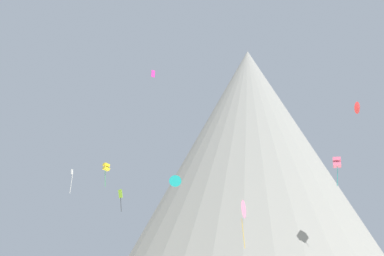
{
  "coord_description": "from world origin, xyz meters",
  "views": [
    {
      "loc": [
        -1.8,
        -33.71,
        3.17
      ],
      "look_at": [
        -1.68,
        37.74,
        20.78
      ],
      "focal_mm": 47.85,
      "sensor_mm": 36.0,
      "label": 1
    }
  ],
  "objects_px": {
    "kite_rainbow_mid": "(336,163)",
    "kite_lime_low": "(120,195)",
    "kite_red_mid": "(357,108)",
    "kite_cyan_low": "(308,197)",
    "kite_white_mid": "(71,176)",
    "rock_massif": "(255,163)",
    "kite_magenta_high": "(152,74)",
    "kite_teal_mid": "(174,181)",
    "kite_pink_low": "(242,210)",
    "kite_yellow_mid": "(105,167)"
  },
  "relations": [
    {
      "from": "rock_massif",
      "to": "kite_cyan_low",
      "type": "height_order",
      "value": "rock_massif"
    },
    {
      "from": "kite_magenta_high",
      "to": "kite_teal_mid",
      "type": "bearing_deg",
      "value": -101.02
    },
    {
      "from": "kite_lime_low",
      "to": "kite_rainbow_mid",
      "type": "bearing_deg",
      "value": -102.81
    },
    {
      "from": "rock_massif",
      "to": "kite_white_mid",
      "type": "relative_size",
      "value": 12.32
    },
    {
      "from": "kite_teal_mid",
      "to": "kite_lime_low",
      "type": "xyz_separation_m",
      "value": [
        -9.52,
        3.37,
        -1.98
      ]
    },
    {
      "from": "kite_lime_low",
      "to": "rock_massif",
      "type": "bearing_deg",
      "value": -53.13
    },
    {
      "from": "kite_magenta_high",
      "to": "kite_teal_mid",
      "type": "relative_size",
      "value": 0.61
    },
    {
      "from": "kite_rainbow_mid",
      "to": "kite_white_mid",
      "type": "distance_m",
      "value": 46.92
    },
    {
      "from": "kite_lime_low",
      "to": "kite_red_mid",
      "type": "xyz_separation_m",
      "value": [
        35.5,
        -19.47,
        10.07
      ]
    },
    {
      "from": "kite_cyan_low",
      "to": "kite_lime_low",
      "type": "relative_size",
      "value": 0.3
    },
    {
      "from": "kite_rainbow_mid",
      "to": "kite_yellow_mid",
      "type": "distance_m",
      "value": 41.06
    },
    {
      "from": "kite_rainbow_mid",
      "to": "kite_lime_low",
      "type": "height_order",
      "value": "kite_rainbow_mid"
    },
    {
      "from": "rock_massif",
      "to": "kite_teal_mid",
      "type": "xyz_separation_m",
      "value": [
        -16.55,
        -23.5,
        -7.13
      ]
    },
    {
      "from": "kite_cyan_low",
      "to": "kite_pink_low",
      "type": "relative_size",
      "value": 0.17
    },
    {
      "from": "kite_teal_mid",
      "to": "kite_pink_low",
      "type": "distance_m",
      "value": 17.1
    },
    {
      "from": "kite_teal_mid",
      "to": "kite_red_mid",
      "type": "relative_size",
      "value": 1.2
    },
    {
      "from": "kite_rainbow_mid",
      "to": "kite_lime_low",
      "type": "distance_m",
      "value": 36.53
    },
    {
      "from": "kite_lime_low",
      "to": "kite_teal_mid",
      "type": "bearing_deg",
      "value": -110.28
    },
    {
      "from": "kite_cyan_low",
      "to": "kite_pink_low",
      "type": "bearing_deg",
      "value": -145.87
    },
    {
      "from": "kite_rainbow_mid",
      "to": "kite_yellow_mid",
      "type": "bearing_deg",
      "value": -4.13
    },
    {
      "from": "kite_magenta_high",
      "to": "kite_yellow_mid",
      "type": "xyz_separation_m",
      "value": [
        -9.58,
        15.57,
        -12.62
      ]
    },
    {
      "from": "kite_teal_mid",
      "to": "kite_pink_low",
      "type": "relative_size",
      "value": 0.31
    },
    {
      "from": "rock_massif",
      "to": "kite_teal_mid",
      "type": "height_order",
      "value": "rock_massif"
    },
    {
      "from": "kite_cyan_low",
      "to": "kite_magenta_high",
      "type": "bearing_deg",
      "value": -173.3
    },
    {
      "from": "kite_red_mid",
      "to": "kite_white_mid",
      "type": "distance_m",
      "value": 51.76
    },
    {
      "from": "kite_lime_low",
      "to": "kite_white_mid",
      "type": "height_order",
      "value": "kite_white_mid"
    },
    {
      "from": "kite_rainbow_mid",
      "to": "kite_red_mid",
      "type": "bearing_deg",
      "value": 104.09
    },
    {
      "from": "kite_rainbow_mid",
      "to": "kite_white_mid",
      "type": "height_order",
      "value": "kite_white_mid"
    },
    {
      "from": "kite_teal_mid",
      "to": "kite_white_mid",
      "type": "distance_m",
      "value": 21.11
    },
    {
      "from": "kite_magenta_high",
      "to": "kite_cyan_low",
      "type": "bearing_deg",
      "value": -136.86
    },
    {
      "from": "rock_massif",
      "to": "kite_cyan_low",
      "type": "relative_size",
      "value": 49.56
    },
    {
      "from": "kite_magenta_high",
      "to": "kite_rainbow_mid",
      "type": "xyz_separation_m",
      "value": [
        29.43,
        2.83,
        -13.98
      ]
    },
    {
      "from": "kite_cyan_low",
      "to": "kite_rainbow_mid",
      "type": "distance_m",
      "value": 12.5
    },
    {
      "from": "kite_lime_low",
      "to": "kite_cyan_low",
      "type": "bearing_deg",
      "value": -83.94
    },
    {
      "from": "kite_magenta_high",
      "to": "kite_lime_low",
      "type": "relative_size",
      "value": 0.33
    },
    {
      "from": "kite_magenta_high",
      "to": "kite_red_mid",
      "type": "height_order",
      "value": "kite_magenta_high"
    },
    {
      "from": "rock_massif",
      "to": "kite_teal_mid",
      "type": "bearing_deg",
      "value": -125.16
    },
    {
      "from": "kite_cyan_low",
      "to": "kite_pink_low",
      "type": "distance_m",
      "value": 24.78
    },
    {
      "from": "kite_magenta_high",
      "to": "kite_pink_low",
      "type": "relative_size",
      "value": 0.19
    },
    {
      "from": "kite_white_mid",
      "to": "kite_lime_low",
      "type": "bearing_deg",
      "value": 112.71
    },
    {
      "from": "rock_massif",
      "to": "kite_rainbow_mid",
      "type": "height_order",
      "value": "rock_massif"
    },
    {
      "from": "kite_magenta_high",
      "to": "kite_white_mid",
      "type": "relative_size",
      "value": 0.27
    },
    {
      "from": "kite_rainbow_mid",
      "to": "kite_teal_mid",
      "type": "height_order",
      "value": "kite_rainbow_mid"
    },
    {
      "from": "kite_cyan_low",
      "to": "kite_teal_mid",
      "type": "xyz_separation_m",
      "value": [
        -23.87,
        -7.39,
        1.82
      ]
    },
    {
      "from": "kite_teal_mid",
      "to": "kite_yellow_mid",
      "type": "xyz_separation_m",
      "value": [
        -13.06,
        8.56,
        3.8
      ]
    },
    {
      "from": "kite_teal_mid",
      "to": "kite_white_mid",
      "type": "relative_size",
      "value": 0.45
    },
    {
      "from": "kite_red_mid",
      "to": "rock_massif",
      "type": "bearing_deg",
      "value": 55.77
    },
    {
      "from": "kite_teal_mid",
      "to": "kite_red_mid",
      "type": "xyz_separation_m",
      "value": [
        25.97,
        -16.1,
        8.09
      ]
    },
    {
      "from": "rock_massif",
      "to": "kite_yellow_mid",
      "type": "relative_size",
      "value": 12.9
    },
    {
      "from": "kite_red_mid",
      "to": "kite_cyan_low",
      "type": "bearing_deg",
      "value": 47.5
    }
  ]
}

